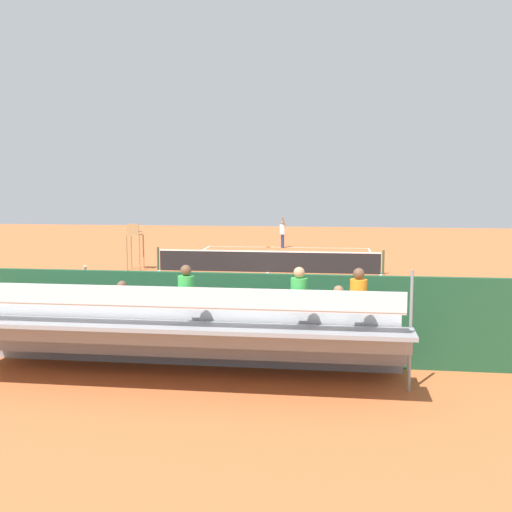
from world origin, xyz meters
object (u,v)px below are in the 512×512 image
object	(u,v)px
bleacher_stand	(189,334)
tennis_racket	(272,247)
tennis_net	(268,261)
equipment_bag	(199,345)
line_judge	(78,303)
umpire_chair	(135,241)
courtside_bench	(274,331)
tennis_player	(283,232)
tennis_ball_near	(272,253)

from	to	relation	value
bleacher_stand	tennis_racket	world-z (taller)	bleacher_stand
tennis_net	tennis_racket	distance (m)	10.97
equipment_bag	line_judge	size ratio (longest dim) A/B	0.47
umpire_chair	line_judge	xyz separation A→B (m)	(-2.94, 12.86, -0.30)
courtside_bench	tennis_player	size ratio (longest dim) A/B	0.93
equipment_bag	tennis_ball_near	bearing A→B (deg)	-88.60
courtside_bench	tennis_player	distance (m)	24.05
tennis_ball_near	tennis_net	bearing A→B (deg)	94.56
bleacher_stand	tennis_ball_near	xyz separation A→B (m)	(0.78, -22.94, -0.91)
tennis_racket	courtside_bench	bearing A→B (deg)	96.27
tennis_net	umpire_chair	bearing A→B (deg)	0.16
line_judge	equipment_bag	bearing A→B (deg)	170.72
tennis_ball_near	bleacher_stand	bearing A→B (deg)	91.94
umpire_chair	courtside_bench	world-z (taller)	umpire_chair
bleacher_stand	tennis_racket	xyz separation A→B (m)	(1.16, -26.30, -0.93)
bleacher_stand	umpire_chair	xyz separation A→B (m)	(6.37, -15.37, 0.37)
tennis_racket	line_judge	xyz separation A→B (m)	(2.28, 23.79, 1.00)
umpire_chair	tennis_racket	size ratio (longest dim) A/B	3.71
tennis_net	courtside_bench	size ratio (longest dim) A/B	5.72
umpire_chair	tennis_ball_near	distance (m)	9.51
tennis_net	tennis_player	world-z (taller)	tennis_player
courtside_bench	equipment_bag	bearing A→B (deg)	4.17
tennis_net	tennis_racket	size ratio (longest dim) A/B	17.86
tennis_player	tennis_racket	bearing A→B (deg)	-17.55
equipment_bag	tennis_racket	distance (m)	24.33
line_judge	tennis_net	bearing A→B (deg)	-104.22
tennis_net	bleacher_stand	world-z (taller)	bleacher_stand
umpire_chair	tennis_ball_near	xyz separation A→B (m)	(-5.60, -7.58, -1.28)
tennis_ball_near	tennis_racket	bearing A→B (deg)	-83.46
tennis_net	umpire_chair	xyz separation A→B (m)	(6.20, 0.02, 0.81)
umpire_chair	equipment_bag	world-z (taller)	umpire_chair
tennis_racket	line_judge	world-z (taller)	line_judge
tennis_net	line_judge	bearing A→B (deg)	75.78
tennis_net	equipment_bag	xyz separation A→B (m)	(0.09, 13.40, -0.32)
equipment_bag	line_judge	distance (m)	3.32
umpire_chair	courtside_bench	size ratio (longest dim) A/B	1.19
courtside_bench	tennis_racket	size ratio (longest dim) A/B	3.12
tennis_net	tennis_player	distance (m)	10.71
courtside_bench	bleacher_stand	bearing A→B (deg)	54.72
umpire_chair	equipment_bag	size ratio (longest dim) A/B	2.38
bleacher_stand	courtside_bench	world-z (taller)	bleacher_stand
tennis_player	tennis_ball_near	xyz separation A→B (m)	(0.30, 3.14, -0.98)
umpire_chair	equipment_bag	distance (m)	14.75
courtside_bench	line_judge	size ratio (longest dim) A/B	0.93
tennis_racket	tennis_player	bearing A→B (deg)	162.45
bleacher_stand	equipment_bag	xyz separation A→B (m)	(0.27, -1.98, -0.77)
bleacher_stand	equipment_bag	size ratio (longest dim) A/B	10.07
line_judge	umpire_chair	bearing A→B (deg)	-77.15
tennis_net	tennis_ball_near	distance (m)	7.60
tennis_net	tennis_player	size ratio (longest dim) A/B	5.35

